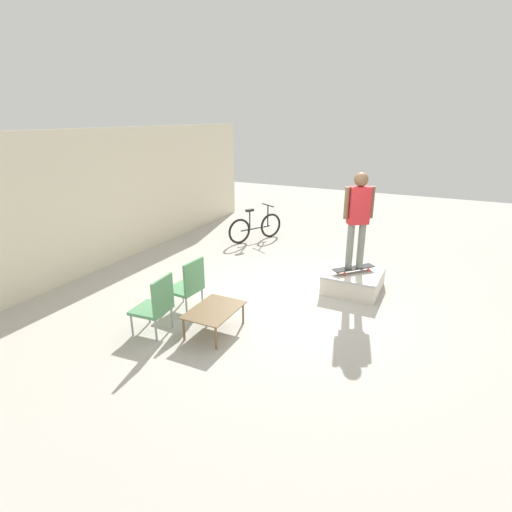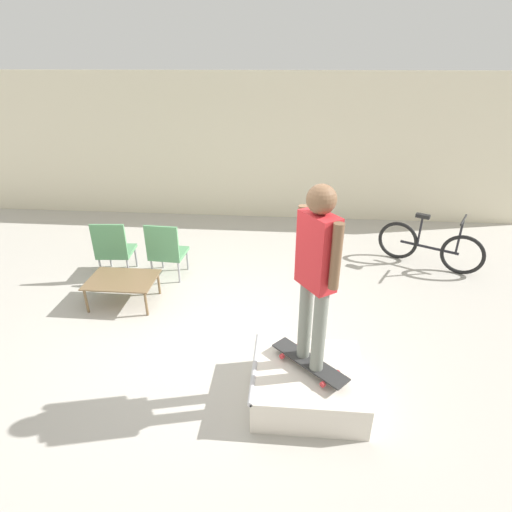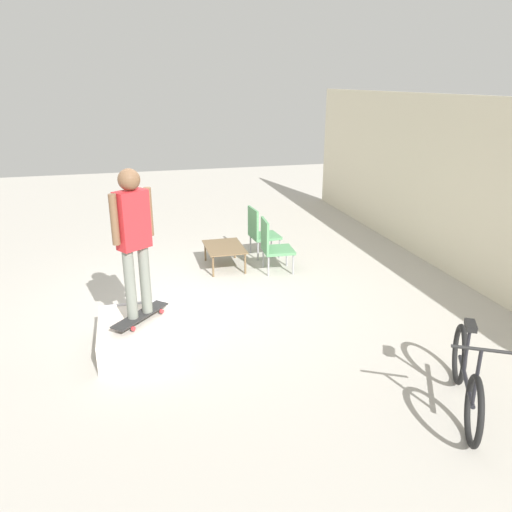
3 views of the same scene
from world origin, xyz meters
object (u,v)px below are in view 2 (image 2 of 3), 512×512
Objects in this scene: person_skater at (317,265)px; bicycle at (429,246)px; skateboard_on_ramp at (309,362)px; patio_chair_left at (114,248)px; skate_ramp_box at (308,383)px; patio_chair_right at (166,250)px; coffee_table at (122,281)px.

bicycle is (2.12, 3.15, -1.18)m from person_skater.
patio_chair_left is (-3.00, 2.35, 0.06)m from skateboard_on_ramp.
person_skater is at bearing 137.29° from patio_chair_left.
patio_chair_right is at bearing 132.30° from skate_ramp_box.
patio_chair_left reaches higher than coffee_table.
bicycle is at bearing 18.55° from coffee_table.
bicycle is at bearing -165.86° from patio_chair_right.
patio_chair_right reaches higher than bicycle.
patio_chair_right is at bearing -171.95° from person_skater.
skateboard_on_ramp is at bearing -31.37° from coffee_table.
skateboard_on_ramp is 3.81m from patio_chair_left.
person_skater is 3.35m from patio_chair_right.
skate_ramp_box is at bearing 137.09° from patio_chair_left.
patio_chair_left is 1.00× the size of patio_chair_right.
skate_ramp_box is 1.20× the size of coffee_table.
person_skater reaches higher than patio_chair_left.
patio_chair_right is 4.35m from bicycle.
patio_chair_left is (-3.00, 2.37, 0.32)m from skate_ramp_box.
patio_chair_left is 5.19m from bicycle.
coffee_table is (-2.58, 1.59, 0.17)m from skate_ramp_box.
patio_chair_left is (-3.00, 2.35, -1.04)m from person_skater.
person_skater reaches higher than skate_ramp_box.
skate_ramp_box is at bearing -41.24° from skateboard_on_ramp.
coffee_table is 0.90m from patio_chair_left.
coffee_table is (-2.58, 1.57, -0.09)m from skateboard_on_ramp.
bicycle reaches higher than skateboard_on_ramp.
coffee_table is 1.00× the size of patio_chair_left.
skate_ramp_box is 3.81m from bicycle.
person_skater is at bearing -31.37° from coffee_table.
bicycle is (5.12, 0.80, -0.14)m from patio_chair_left.
skateboard_on_ramp is 0.42× the size of person_skater.
patio_chair_right is at bearing -140.55° from bicycle.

